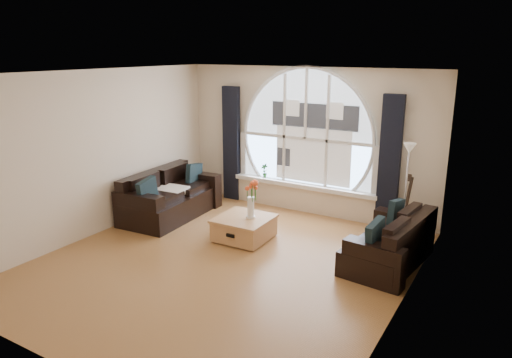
{
  "coord_description": "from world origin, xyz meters",
  "views": [
    {
      "loc": [
        3.61,
        -5.2,
        3.01
      ],
      "look_at": [
        0.0,
        0.9,
        1.05
      ],
      "focal_mm": 33.19,
      "sensor_mm": 36.0,
      "label": 1
    }
  ],
  "objects_px": {
    "coffee_chest": "(244,227)",
    "potted_plant": "(265,171)",
    "guitar": "(408,204)",
    "vase_flowers": "(251,195)",
    "floor_lamp": "(406,193)",
    "sofa_right": "(389,238)",
    "sofa_left": "(171,196)"
  },
  "relations": [
    {
      "from": "vase_flowers",
      "to": "potted_plant",
      "type": "height_order",
      "value": "vase_flowers"
    },
    {
      "from": "potted_plant",
      "to": "vase_flowers",
      "type": "bearing_deg",
      "value": -67.24
    },
    {
      "from": "vase_flowers",
      "to": "sofa_right",
      "type": "bearing_deg",
      "value": 6.03
    },
    {
      "from": "coffee_chest",
      "to": "guitar",
      "type": "height_order",
      "value": "guitar"
    },
    {
      "from": "floor_lamp",
      "to": "guitar",
      "type": "distance_m",
      "value": 0.41
    },
    {
      "from": "coffee_chest",
      "to": "potted_plant",
      "type": "relative_size",
      "value": 3.06
    },
    {
      "from": "vase_flowers",
      "to": "potted_plant",
      "type": "xyz_separation_m",
      "value": [
        -0.72,
        1.71,
        -0.08
      ]
    },
    {
      "from": "sofa_right",
      "to": "potted_plant",
      "type": "height_order",
      "value": "potted_plant"
    },
    {
      "from": "sofa_left",
      "to": "guitar",
      "type": "relative_size",
      "value": 1.79
    },
    {
      "from": "coffee_chest",
      "to": "guitar",
      "type": "relative_size",
      "value": 0.8
    },
    {
      "from": "sofa_left",
      "to": "floor_lamp",
      "type": "bearing_deg",
      "value": 11.26
    },
    {
      "from": "sofa_right",
      "to": "sofa_left",
      "type": "bearing_deg",
      "value": -172.63
    },
    {
      "from": "sofa_left",
      "to": "guitar",
      "type": "xyz_separation_m",
      "value": [
        3.96,
        1.36,
        0.13
      ]
    },
    {
      "from": "coffee_chest",
      "to": "potted_plant",
      "type": "distance_m",
      "value": 1.92
    },
    {
      "from": "floor_lamp",
      "to": "potted_plant",
      "type": "distance_m",
      "value": 2.88
    },
    {
      "from": "sofa_right",
      "to": "floor_lamp",
      "type": "bearing_deg",
      "value": 99.16
    },
    {
      "from": "sofa_left",
      "to": "potted_plant",
      "type": "xyz_separation_m",
      "value": [
        1.13,
        1.51,
        0.29
      ]
    },
    {
      "from": "coffee_chest",
      "to": "floor_lamp",
      "type": "distance_m",
      "value": 2.64
    },
    {
      "from": "floor_lamp",
      "to": "potted_plant",
      "type": "relative_size",
      "value": 5.79
    },
    {
      "from": "floor_lamp",
      "to": "coffee_chest",
      "type": "bearing_deg",
      "value": -149.87
    },
    {
      "from": "sofa_left",
      "to": "sofa_right",
      "type": "bearing_deg",
      "value": -3.11
    },
    {
      "from": "guitar",
      "to": "coffee_chest",
      "type": "bearing_deg",
      "value": -121.84
    },
    {
      "from": "sofa_right",
      "to": "potted_plant",
      "type": "distance_m",
      "value": 3.25
    },
    {
      "from": "vase_flowers",
      "to": "potted_plant",
      "type": "bearing_deg",
      "value": 112.76
    },
    {
      "from": "sofa_left",
      "to": "guitar",
      "type": "height_order",
      "value": "guitar"
    },
    {
      "from": "guitar",
      "to": "sofa_left",
      "type": "bearing_deg",
      "value": -138.68
    },
    {
      "from": "coffee_chest",
      "to": "guitar",
      "type": "xyz_separation_m",
      "value": [
        2.22,
        1.6,
        0.32
      ]
    },
    {
      "from": "vase_flowers",
      "to": "guitar",
      "type": "xyz_separation_m",
      "value": [
        2.12,
        1.55,
        -0.23
      ]
    },
    {
      "from": "guitar",
      "to": "potted_plant",
      "type": "relative_size",
      "value": 3.83
    },
    {
      "from": "coffee_chest",
      "to": "guitar",
      "type": "bearing_deg",
      "value": 34.7
    },
    {
      "from": "vase_flowers",
      "to": "floor_lamp",
      "type": "xyz_separation_m",
      "value": [
        2.13,
        1.25,
        0.04
      ]
    },
    {
      "from": "sofa_right",
      "to": "guitar",
      "type": "xyz_separation_m",
      "value": [
        -0.05,
        1.32,
        0.13
      ]
    }
  ]
}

